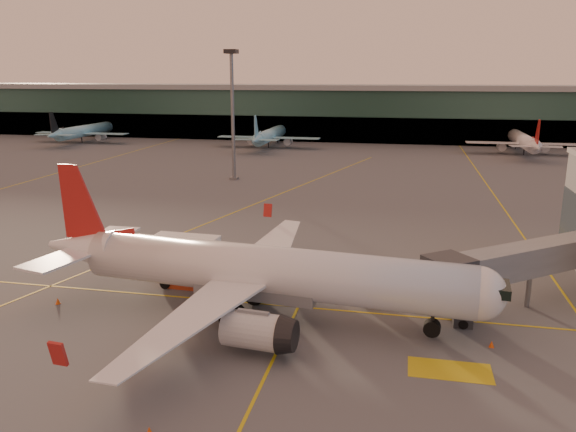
% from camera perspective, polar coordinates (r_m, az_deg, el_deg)
% --- Properties ---
extents(ground, '(600.00, 600.00, 0.00)m').
position_cam_1_polar(ground, '(49.46, -5.88, -10.96)').
color(ground, '#4C4F54').
rests_on(ground, ground).
extents(taxi_markings, '(100.12, 173.00, 0.01)m').
position_cam_1_polar(taxi_markings, '(92.02, -1.89, 1.06)').
color(taxi_markings, gold).
rests_on(taxi_markings, ground).
extents(terminal, '(400.00, 20.00, 17.60)m').
position_cam_1_polar(terminal, '(185.26, 7.59, 10.35)').
color(terminal, '#19382D').
rests_on(terminal, ground).
extents(mast_west_near, '(2.40, 2.40, 25.60)m').
position_cam_1_polar(mast_west_near, '(113.90, -5.66, 11.10)').
color(mast_west_near, slate).
rests_on(mast_west_near, ground).
extents(distant_aircraft_row, '(290.00, 34.00, 13.00)m').
position_cam_1_polar(distant_aircraft_row, '(165.64, -0.47, 6.97)').
color(distant_aircraft_row, '#81C4D9').
rests_on(distant_aircraft_row, ground).
extents(main_airplane, '(42.43, 38.31, 12.80)m').
position_cam_1_polar(main_airplane, '(49.44, -3.31, -5.69)').
color(main_airplane, white).
rests_on(main_airplane, ground).
extents(jet_bridge, '(20.52, 17.00, 6.19)m').
position_cam_1_polar(jet_bridge, '(57.01, 24.43, -4.07)').
color(jet_bridge, slate).
rests_on(jet_bridge, ground).
extents(catering_truck, '(6.77, 3.26, 5.17)m').
position_cam_1_polar(catering_truck, '(57.72, -10.29, -4.22)').
color(catering_truck, '#B8391A').
rests_on(catering_truck, ground).
extents(gpu_cart, '(2.42, 1.70, 1.30)m').
position_cam_1_polar(gpu_cart, '(53.47, 8.78, -8.32)').
color(gpu_cart, gold).
rests_on(gpu_cart, ground).
extents(pushback_tug, '(3.34, 2.14, 1.61)m').
position_cam_1_polar(pushback_tug, '(56.95, 13.41, -7.09)').
color(pushback_tug, black).
rests_on(pushback_tug, ground).
extents(cone_nose, '(0.42, 0.42, 0.54)m').
position_cam_1_polar(cone_nose, '(48.27, 19.98, -12.13)').
color(cone_nose, '#E54E0C').
rests_on(cone_nose, ground).
extents(cone_tail, '(0.45, 0.45, 0.58)m').
position_cam_1_polar(cone_tail, '(57.52, -22.34, -8.00)').
color(cone_tail, '#E54E0C').
rests_on(cone_tail, ground).
extents(cone_wing_right, '(0.42, 0.42, 0.54)m').
position_cam_1_polar(cone_wing_right, '(36.90, -13.91, -20.43)').
color(cone_wing_right, '#E54E0C').
rests_on(cone_wing_right, ground).
extents(cone_wing_left, '(0.42, 0.42, 0.54)m').
position_cam_1_polar(cone_wing_left, '(67.55, -0.39, -3.63)').
color(cone_wing_left, '#E54E0C').
rests_on(cone_wing_left, ground).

